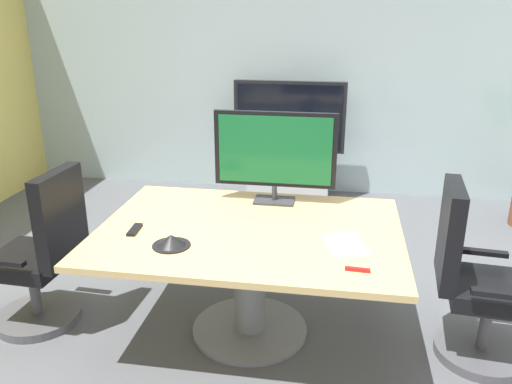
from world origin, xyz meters
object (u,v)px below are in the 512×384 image
Objects in this scene: conference_phone at (171,241)px; remote_control at (135,230)px; wall_display_unit at (289,160)px; conference_table at (250,254)px; tv_monitor at (275,152)px; office_chair_left at (43,262)px; office_chair_right at (474,289)px.

remote_control is (-0.29, 0.17, -0.02)m from conference_phone.
wall_display_unit is at bearing 82.75° from conference_phone.
conference_table is 1.42× the size of wall_display_unit.
tv_monitor is at bearing 79.59° from conference_table.
tv_monitor is at bearing -86.86° from wall_display_unit.
office_chair_left is 0.83× the size of wall_display_unit.
tv_monitor reaches higher than office_chair_left.
tv_monitor is (1.45, 0.62, 0.65)m from office_chair_left.
conference_phone is at bearing -120.80° from tv_monitor.
tv_monitor is 1.01m from conference_phone.
tv_monitor is at bearing 36.05° from remote_control.
tv_monitor is 1.07m from remote_control.
conference_table is at bearing 39.15° from conference_phone.
tv_monitor reaches higher than remote_control.
remote_control is (-0.69, -0.16, 0.19)m from conference_table.
tv_monitor reaches higher than conference_table.
conference_table is 1.37m from office_chair_left.
tv_monitor is (-1.27, 0.51, 0.65)m from office_chair_right.
wall_display_unit is (1.33, 2.72, -0.01)m from office_chair_left.
office_chair_right is 2.07m from remote_control.
remote_control reaches higher than conference_table.
office_chair_right is at bearing -0.58° from conference_table.
wall_display_unit is 2.86m from remote_control.
remote_control is at bearing 99.33° from office_chair_right.
office_chair_left is 1.30× the size of tv_monitor.
conference_table is 10.96× the size of remote_control.
office_chair_left is 0.74m from remote_control.
conference_phone is at bearing -140.85° from conference_table.
wall_display_unit reaches higher than office_chair_left.
conference_table is 0.55m from conference_phone.
conference_phone is 0.33m from remote_control.
remote_control is (-0.66, -2.76, 0.31)m from wall_display_unit.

